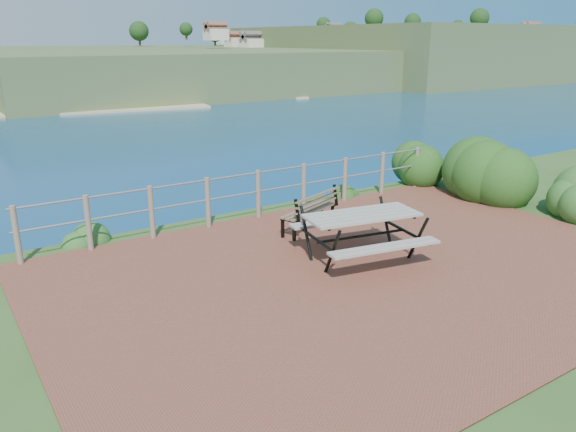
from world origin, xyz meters
name	(u,v)px	position (x,y,z in m)	size (l,w,h in m)	color
ground	(364,270)	(0.00, 0.00, 0.00)	(10.00, 7.00, 0.12)	brown
safety_railing	(258,191)	(0.00, 3.35, 0.57)	(9.40, 0.10, 1.00)	#6B5B4C
distant_bay	(359,50)	(173.07, 202.61, -1.52)	(290.00, 232.36, 24.00)	#395028
picnic_table	(361,231)	(0.24, 0.37, 0.51)	(2.01, 1.63, 0.80)	gray
park_bench	(309,205)	(0.39, 2.10, 0.53)	(1.46, 0.82, 0.80)	brown
shrub_right_front	(496,197)	(5.54, 1.63, 0.00)	(1.63, 1.63, 2.31)	#154114
shrub_right_edge	(413,183)	(4.90, 3.71, 0.00)	(1.18, 1.18, 1.68)	#154114
shrub_lip_west	(88,241)	(-3.37, 3.89, 0.00)	(0.76, 0.76, 0.49)	#215924
shrub_lip_east	(344,195)	(2.59, 3.73, 0.00)	(0.73, 0.73, 0.45)	#154114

